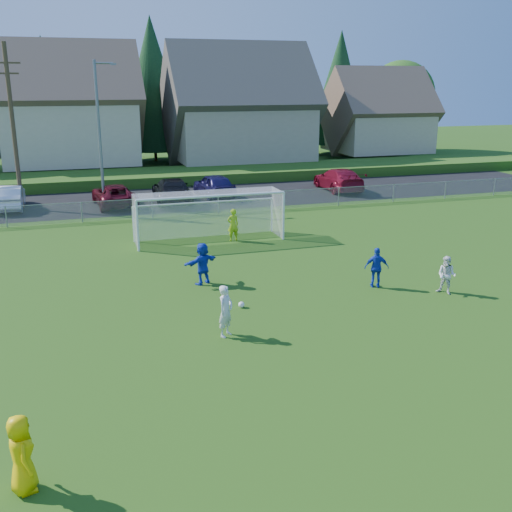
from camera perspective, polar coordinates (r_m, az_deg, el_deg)
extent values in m
plane|color=#193D0C|center=(16.33, 8.65, -12.36)|extent=(160.00, 160.00, 0.00)
plane|color=black|center=(41.54, -8.13, 5.40)|extent=(60.00, 60.00, 0.00)
cube|color=#1E420F|center=(48.78, -9.64, 7.43)|extent=(70.00, 6.00, 0.80)
sphere|color=white|center=(21.43, -1.40, -4.65)|extent=(0.22, 0.22, 0.22)
imported|color=yellow|center=(13.07, -21.45, -17.17)|extent=(0.69, 0.90, 1.65)
imported|color=silver|center=(18.90, -2.90, -5.26)|extent=(0.72, 0.71, 1.68)
imported|color=silver|center=(23.72, 17.70, -1.75)|extent=(0.87, 0.90, 1.47)
imported|color=#1334B3|center=(23.77, 11.42, -1.09)|extent=(1.01, 0.70, 1.59)
imported|color=#1334B3|center=(23.76, -5.11, -0.71)|extent=(1.62, 1.16, 1.68)
imported|color=#A4CF18|center=(30.11, -2.20, 2.98)|extent=(0.64, 0.46, 1.65)
imported|color=silver|center=(40.78, -22.43, 5.21)|extent=(1.62, 4.62, 1.52)
imported|color=#4C0813|center=(39.74, -13.36, 5.66)|extent=(2.77, 5.26, 1.41)
imported|color=black|center=(40.18, -8.00, 6.21)|extent=(2.55, 5.70, 1.62)
imported|color=#161241|center=(41.93, -4.00, 6.74)|extent=(2.40, 4.90, 1.61)
imported|color=maroon|center=(44.71, 7.87, 7.24)|extent=(2.50, 5.67, 1.62)
cylinder|color=white|center=(28.69, -11.23, 2.80)|extent=(0.12, 0.12, 2.44)
cylinder|color=white|center=(30.30, 2.62, 3.82)|extent=(0.12, 0.12, 2.44)
cylinder|color=white|center=(29.03, -4.17, 5.70)|extent=(7.30, 0.12, 0.12)
cylinder|color=white|center=(30.50, -11.59, 2.97)|extent=(0.08, 0.08, 1.80)
cylinder|color=white|center=(32.03, 1.51, 3.94)|extent=(0.08, 0.08, 1.80)
cylinder|color=white|center=(30.87, -4.92, 5.12)|extent=(7.30, 0.08, 0.08)
cube|color=silver|center=(31.06, -4.88, 3.49)|extent=(7.30, 0.02, 1.80)
cube|color=silver|center=(29.56, -11.44, 3.19)|extent=(0.02, 1.80, 2.44)
cube|color=silver|center=(31.13, 2.05, 4.17)|extent=(0.02, 1.80, 2.44)
cube|color=silver|center=(29.89, -4.57, 6.00)|extent=(7.30, 1.80, 0.02)
cube|color=gray|center=(35.99, -6.73, 5.66)|extent=(52.00, 0.03, 0.03)
cube|color=gray|center=(36.10, -6.70, 4.77)|extent=(52.00, 0.02, 1.14)
cylinder|color=gray|center=(36.10, -6.70, 4.77)|extent=(0.06, 0.06, 1.20)
cylinder|color=slate|center=(38.96, -14.68, 11.01)|extent=(0.18, 0.18, 9.00)
cylinder|color=slate|center=(38.87, -14.38, 17.37)|extent=(1.20, 0.12, 0.12)
cube|color=slate|center=(38.91, -13.46, 17.36)|extent=(0.36, 0.18, 0.12)
cylinder|color=#473321|center=(39.98, -22.11, 11.20)|extent=(0.26, 0.26, 10.00)
cube|color=#473321|center=(39.89, -22.72, 16.62)|extent=(1.60, 0.10, 0.10)
cube|color=#473321|center=(39.88, -22.62, 15.76)|extent=(1.30, 0.10, 0.10)
cube|color=#C6B58E|center=(55.93, -17.20, 11.32)|extent=(11.00, 9.00, 5.50)
pyramid|color=brown|center=(55.88, -17.90, 19.20)|extent=(12.10, 9.90, 4.96)
cube|color=tan|center=(57.11, -1.65, 11.86)|extent=(12.00, 10.00, 5.00)
pyramid|color=#4C473F|center=(57.04, -1.72, 19.91)|extent=(13.20, 11.00, 5.52)
cube|color=tan|center=(63.78, 11.44, 11.57)|extent=(9.00, 8.00, 4.00)
pyramid|color=brown|center=(63.60, 11.78, 17.33)|extent=(9.90, 8.80, 4.41)
cylinder|color=#382616|center=(64.19, -18.90, 9.08)|extent=(0.30, 0.30, 1.20)
cone|color=#143819|center=(63.80, -19.40, 14.42)|extent=(6.24, 6.24, 10.80)
cylinder|color=#382616|center=(61.79, -9.53, 9.47)|extent=(0.30, 0.30, 1.20)
cone|color=#143819|center=(61.37, -9.84, 15.88)|extent=(7.28, 7.28, 12.60)
cylinder|color=#382616|center=(65.71, -1.02, 11.30)|extent=(0.36, 0.36, 3.96)
sphere|color=#2B5B19|center=(65.46, -1.04, 15.53)|extent=(8.36, 8.36, 8.36)
cylinder|color=#382616|center=(67.52, 7.77, 10.12)|extent=(0.30, 0.30, 1.20)
cone|color=#143819|center=(67.14, 7.99, 15.60)|extent=(6.76, 6.76, 11.70)
cylinder|color=#382616|center=(72.01, 13.36, 11.18)|extent=(0.36, 0.36, 3.60)
sphere|color=#2B5B19|center=(71.78, 13.59, 14.67)|extent=(7.60, 7.60, 7.60)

